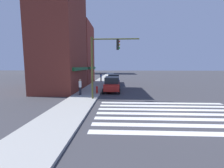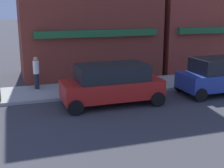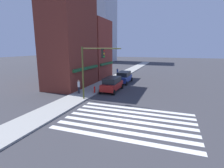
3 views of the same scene
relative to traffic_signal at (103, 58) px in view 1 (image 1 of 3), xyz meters
name	(u,v)px [view 1 (image 1 of 3)]	position (x,y,z in m)	size (l,w,h in m)	color
ground_plane	(173,114)	(-4.09, -5.35, -4.16)	(200.00, 200.00, 0.00)	#38383D
sidewalk_left	(68,112)	(-4.09, 2.15, -4.09)	(120.00, 3.00, 0.15)	#9E9E99
crosswalk_stripes	(173,114)	(-4.09, -5.35, -4.16)	(6.72, 10.80, 0.01)	silver
storefront_row	(69,42)	(8.71, 6.14, 2.79)	(16.19, 5.30, 15.55)	maroon
tower_distant	(63,23)	(53.97, 23.36, 18.41)	(14.22, 13.43, 45.15)	#B2B7C1
traffic_signal	(103,58)	(0.00, 0.00, 0.00)	(0.32, 4.57, 6.09)	#474C1E
suv_red	(112,84)	(5.11, -0.65, -3.13)	(4.72, 2.12, 1.94)	#B21E19
suv_blue	(114,80)	(11.29, -0.65, -3.13)	(4.75, 2.12, 1.94)	navy
pedestrian_blue_shirt	(101,77)	(16.26, 2.11, -3.09)	(0.32, 0.32, 1.77)	#23232D
pedestrian_white_shirt	(80,87)	(1.92, 2.78, -3.09)	(0.32, 0.32, 1.77)	#23232D
fire_hydrant	(97,89)	(2.98, 1.05, -3.55)	(0.24, 0.24, 0.84)	red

